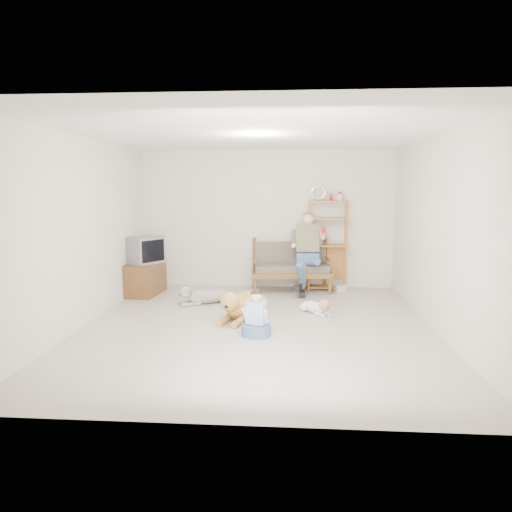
# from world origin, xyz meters

# --- Properties ---
(floor) EXTENTS (5.50, 5.50, 0.00)m
(floor) POSITION_xyz_m (0.00, 0.00, 0.00)
(floor) COLOR beige
(floor) RESTS_ON ground
(ceiling) EXTENTS (5.50, 5.50, 0.00)m
(ceiling) POSITION_xyz_m (0.00, 0.00, 2.70)
(ceiling) COLOR white
(ceiling) RESTS_ON ground
(wall_back) EXTENTS (5.00, 0.00, 5.00)m
(wall_back) POSITION_xyz_m (0.00, 2.75, 1.35)
(wall_back) COLOR beige
(wall_back) RESTS_ON ground
(wall_front) EXTENTS (5.00, 0.00, 5.00)m
(wall_front) POSITION_xyz_m (0.00, -2.75, 1.35)
(wall_front) COLOR beige
(wall_front) RESTS_ON ground
(wall_left) EXTENTS (0.00, 5.50, 5.50)m
(wall_left) POSITION_xyz_m (-2.50, 0.00, 1.35)
(wall_left) COLOR beige
(wall_left) RESTS_ON ground
(wall_right) EXTENTS (0.00, 5.50, 5.50)m
(wall_right) POSITION_xyz_m (2.50, 0.00, 1.35)
(wall_right) COLOR beige
(wall_right) RESTS_ON ground
(loveseat) EXTENTS (1.56, 0.83, 0.95)m
(loveseat) POSITION_xyz_m (0.50, 2.40, 0.49)
(loveseat) COLOR brown
(loveseat) RESTS_ON ground
(man) EXTENTS (0.58, 0.83, 1.34)m
(man) POSITION_xyz_m (0.78, 2.17, 0.70)
(man) COLOR slate
(man) RESTS_ON loveseat
(etagere) EXTENTS (0.77, 0.34, 2.03)m
(etagere) POSITION_xyz_m (1.20, 2.55, 0.89)
(etagere) COLOR #AF7437
(etagere) RESTS_ON ground
(book_stack) EXTENTS (0.24, 0.21, 0.13)m
(book_stack) POSITION_xyz_m (1.44, 2.36, 0.07)
(book_stack) COLOR silver
(book_stack) RESTS_ON ground
(tv_stand) EXTENTS (0.58, 0.94, 0.60)m
(tv_stand) POSITION_xyz_m (-2.23, 1.88, 0.30)
(tv_stand) COLOR brown
(tv_stand) RESTS_ON ground
(crt_tv) EXTENTS (0.72, 0.75, 0.49)m
(crt_tv) POSITION_xyz_m (-2.19, 1.83, 0.85)
(crt_tv) COLOR slate
(crt_tv) RESTS_ON tv_stand
(wall_outlet) EXTENTS (0.12, 0.02, 0.08)m
(wall_outlet) POSITION_xyz_m (-1.25, 2.73, 0.30)
(wall_outlet) COLOR white
(wall_outlet) RESTS_ON ground
(golden_retriever) EXTENTS (0.68, 1.59, 0.49)m
(golden_retriever) POSITION_xyz_m (-0.27, 0.52, 0.20)
(golden_retriever) COLOR gold
(golden_retriever) RESTS_ON ground
(shaggy_dog) EXTENTS (0.98, 0.63, 0.33)m
(shaggy_dog) POSITION_xyz_m (-1.01, 1.25, 0.13)
(shaggy_dog) COLOR white
(shaggy_dog) RESTS_ON ground
(terrier) EXTENTS (0.51, 0.57, 0.27)m
(terrier) POSITION_xyz_m (0.89, 0.76, 0.11)
(terrier) COLOR silver
(terrier) RESTS_ON ground
(child) EXTENTS (0.40, 0.40, 0.64)m
(child) POSITION_xyz_m (0.01, -0.36, 0.23)
(child) COLOR slate
(child) RESTS_ON ground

